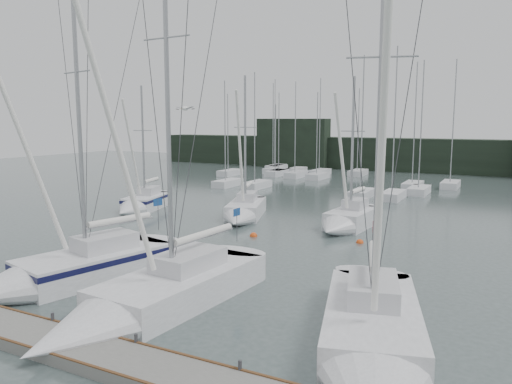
% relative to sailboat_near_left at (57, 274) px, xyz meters
% --- Properties ---
extents(ground, '(160.00, 160.00, 0.00)m').
position_rel_sailboat_near_left_xyz_m(ground, '(5.79, 0.55, -0.67)').
color(ground, '#42504F').
rests_on(ground, ground).
extents(dock, '(24.00, 2.00, 0.40)m').
position_rel_sailboat_near_left_xyz_m(dock, '(5.79, -4.45, -0.47)').
color(dock, slate).
rests_on(dock, ground).
extents(far_treeline, '(90.00, 4.00, 5.00)m').
position_rel_sailboat_near_left_xyz_m(far_treeline, '(5.79, 62.55, 1.83)').
color(far_treeline, black).
rests_on(far_treeline, ground).
extents(far_building_left, '(12.00, 3.00, 8.00)m').
position_rel_sailboat_near_left_xyz_m(far_building_left, '(-14.21, 60.55, 3.33)').
color(far_building_left, black).
rests_on(far_building_left, ground).
extents(mast_forest, '(52.09, 26.24, 14.80)m').
position_rel_sailboat_near_left_xyz_m(mast_forest, '(1.32, 46.10, -0.18)').
color(mast_forest, silver).
rests_on(mast_forest, ground).
extents(sailboat_near_left, '(5.67, 11.11, 16.89)m').
position_rel_sailboat_near_left_xyz_m(sailboat_near_left, '(0.00, 0.00, 0.00)').
color(sailboat_near_left, silver).
rests_on(sailboat_near_left, ground).
extents(sailboat_near_center, '(4.35, 12.32, 18.76)m').
position_rel_sailboat_near_left_xyz_m(sailboat_near_center, '(5.90, -1.20, -0.06)').
color(sailboat_near_center, silver).
rests_on(sailboat_near_center, ground).
extents(sailboat_near_right, '(6.05, 11.58, 16.61)m').
position_rel_sailboat_near_left_xyz_m(sailboat_near_right, '(15.13, -0.90, -0.06)').
color(sailboat_near_right, silver).
rests_on(sailboat_near_right, ground).
extents(sailboat_mid_a, '(4.38, 8.08, 11.49)m').
position_rel_sailboat_near_left_xyz_m(sailboat_mid_a, '(-9.76, 17.25, -0.07)').
color(sailboat_mid_a, silver).
rests_on(sailboat_mid_a, ground).
extents(sailboat_mid_b, '(5.11, 8.72, 12.03)m').
position_rel_sailboat_near_left_xyz_m(sailboat_mid_b, '(-0.05, 18.00, -0.10)').
color(sailboat_mid_b, silver).
rests_on(sailboat_mid_b, ground).
extents(sailboat_mid_c, '(3.13, 7.38, 11.62)m').
position_rel_sailboat_near_left_xyz_m(sailboat_mid_c, '(8.21, 18.18, -0.06)').
color(sailboat_mid_c, silver).
rests_on(sailboat_mid_c, ground).
extents(buoy_a, '(0.53, 0.53, 0.53)m').
position_rel_sailboat_near_left_xyz_m(buoy_a, '(3.30, 13.45, -0.67)').
color(buoy_a, '#DA4813').
rests_on(buoy_a, ground).
extents(buoy_b, '(0.48, 0.48, 0.48)m').
position_rel_sailboat_near_left_xyz_m(buoy_b, '(10.19, 14.98, -0.67)').
color(buoy_b, '#DA4813').
rests_on(buoy_b, ground).
extents(seagull, '(0.96, 0.45, 0.19)m').
position_rel_sailboat_near_left_xyz_m(seagull, '(6.30, 1.66, 7.61)').
color(seagull, white).
rests_on(seagull, ground).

